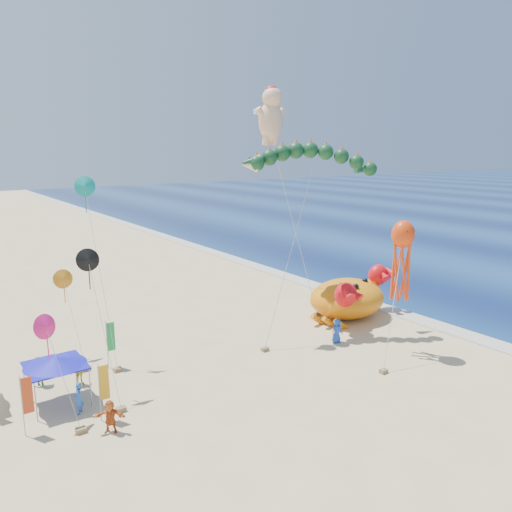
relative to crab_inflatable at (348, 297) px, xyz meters
The scene contains 10 objects.
ground 8.10m from the crab_inflatable, 164.12° to the right, with size 320.00×320.00×0.00m, color #D1B784.
foam_strip 5.20m from the crab_inflatable, 26.22° to the right, with size 320.00×320.00×0.00m, color silver.
crab_inflatable is the anchor object (origin of this frame).
dragon_kite 12.05m from the crab_inflatable, behind, with size 10.79×5.09×14.05m.
cherub_kite 16.23m from the crab_inflatable, 135.87° to the left, with size 4.19×3.94×18.78m.
octopus_kite 9.12m from the crab_inflatable, 109.10° to the right, with size 4.58×2.81×9.26m.
canopy_blue 23.78m from the crab_inflatable, behind, with size 3.36×3.36×2.71m.
feather_flags 23.74m from the crab_inflatable, behind, with size 7.98×6.14×3.20m.
beachgoers 19.67m from the crab_inflatable, behind, with size 20.44×8.61×1.81m.
small_kites 22.33m from the crab_inflatable, behind, with size 5.82×11.65×12.27m.
Camera 1 is at (-21.89, -26.08, 13.94)m, focal length 35.00 mm.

